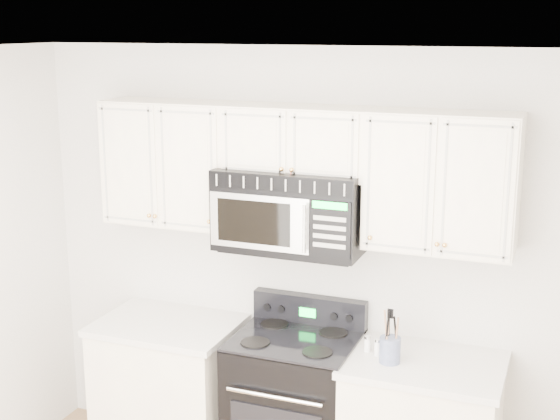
% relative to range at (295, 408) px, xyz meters
% --- Properties ---
extents(room, '(3.51, 3.51, 2.61)m').
position_rel_range_xyz_m(room, '(-0.04, -1.45, 0.82)').
color(room, '#9E7850').
rests_on(room, ground).
extents(base_cabinet_left, '(0.86, 0.65, 0.92)m').
position_rel_range_xyz_m(base_cabinet_left, '(-0.84, -0.01, -0.06)').
color(base_cabinet_left, '#F5ECCE').
rests_on(base_cabinet_left, ground).
extents(range, '(0.71, 0.65, 1.11)m').
position_rel_range_xyz_m(range, '(0.00, 0.00, 0.00)').
color(range, black).
rests_on(range, ground).
extents(upper_cabinets, '(2.44, 0.37, 0.75)m').
position_rel_range_xyz_m(upper_cabinets, '(-0.04, 0.14, 1.45)').
color(upper_cabinets, '#F5ECCE').
rests_on(upper_cabinets, ground).
extents(microwave, '(0.85, 0.47, 0.47)m').
position_rel_range_xyz_m(microwave, '(-0.06, 0.08, 1.20)').
color(microwave, black).
rests_on(microwave, ground).
extents(utensil_crock, '(0.12, 0.12, 0.31)m').
position_rel_range_xyz_m(utensil_crock, '(0.58, -0.10, 0.52)').
color(utensil_crock, slate).
rests_on(utensil_crock, base_cabinet_right).
extents(shaker_salt, '(0.04, 0.04, 0.09)m').
position_rel_range_xyz_m(shaker_salt, '(0.43, -0.00, 0.48)').
color(shaker_salt, white).
rests_on(shaker_salt, base_cabinet_right).
extents(shaker_pepper, '(0.04, 0.04, 0.10)m').
position_rel_range_xyz_m(shaker_pepper, '(0.50, -0.03, 0.49)').
color(shaker_pepper, white).
rests_on(shaker_pepper, base_cabinet_right).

